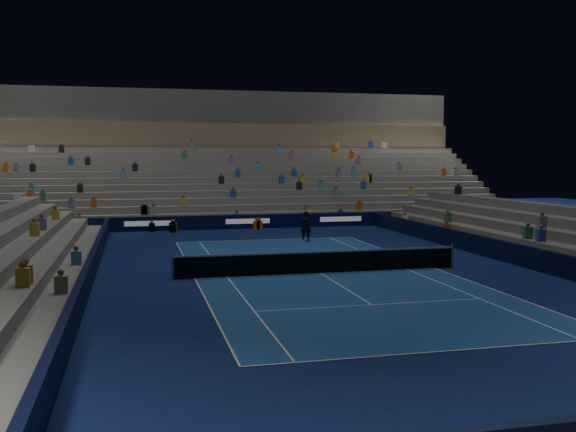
# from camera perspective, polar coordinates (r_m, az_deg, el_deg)

# --- Properties ---
(ground) EXTENTS (90.00, 90.00, 0.00)m
(ground) POSITION_cam_1_polar(r_m,az_deg,el_deg) (28.49, 2.83, -5.06)
(ground) COLOR #0C184A
(ground) RESTS_ON ground
(court_surface) EXTENTS (10.97, 23.77, 0.01)m
(court_surface) POSITION_cam_1_polar(r_m,az_deg,el_deg) (28.48, 2.83, -5.05)
(court_surface) COLOR navy
(court_surface) RESTS_ON ground
(sponsor_barrier_far) EXTENTS (44.00, 0.25, 1.00)m
(sponsor_barrier_far) POSITION_cam_1_polar(r_m,az_deg,el_deg) (46.31, -3.61, -0.50)
(sponsor_barrier_far) COLOR black
(sponsor_barrier_far) RESTS_ON ground
(sponsor_barrier_east) EXTENTS (0.25, 37.00, 1.00)m
(sponsor_barrier_east) POSITION_cam_1_polar(r_m,az_deg,el_deg) (32.46, 19.52, -3.20)
(sponsor_barrier_east) COLOR black
(sponsor_barrier_east) RESTS_ON ground
(sponsor_barrier_west) EXTENTS (0.25, 37.00, 1.00)m
(sponsor_barrier_west) POSITION_cam_1_polar(r_m,az_deg,el_deg) (27.34, -17.14, -4.65)
(sponsor_barrier_west) COLOR black
(sponsor_barrier_west) RESTS_ON ground
(grandstand_main) EXTENTS (44.00, 15.20, 11.20)m
(grandstand_main) POSITION_cam_1_polar(r_m,az_deg,el_deg) (55.39, -5.30, 3.39)
(grandstand_main) COLOR slate
(grandstand_main) RESTS_ON ground
(tennis_net) EXTENTS (12.90, 0.10, 1.10)m
(tennis_net) POSITION_cam_1_polar(r_m,az_deg,el_deg) (28.40, 2.83, -4.06)
(tennis_net) COLOR #B2B2B7
(tennis_net) RESTS_ON ground
(tennis_player) EXTENTS (0.75, 0.57, 1.87)m
(tennis_player) POSITION_cam_1_polar(r_m,az_deg,el_deg) (38.85, 1.57, -0.93)
(tennis_player) COLOR black
(tennis_player) RESTS_ON ground
(broadcast_camera) EXTENTS (0.44, 0.87, 0.55)m
(broadcast_camera) POSITION_cam_1_polar(r_m,az_deg,el_deg) (44.61, -10.15, -1.06)
(broadcast_camera) COLOR black
(broadcast_camera) RESTS_ON ground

